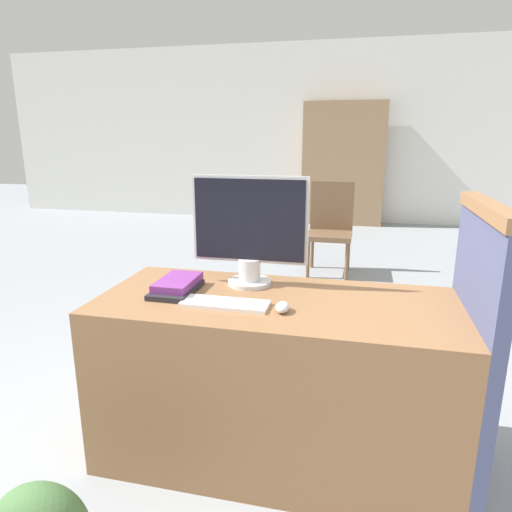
# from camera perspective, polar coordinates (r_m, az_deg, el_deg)

# --- Properties ---
(ground_plane) EXTENTS (20.00, 20.00, 0.00)m
(ground_plane) POSITION_cam_1_polar(r_m,az_deg,el_deg) (2.01, 0.25, -28.80)
(ground_plane) COLOR #93999E
(wall_back) EXTENTS (12.00, 0.06, 2.80)m
(wall_back) POSITION_cam_1_polar(r_m,az_deg,el_deg) (7.64, 11.10, 14.72)
(wall_back) COLOR white
(wall_back) RESTS_ON ground_plane
(desk) EXTENTS (1.48, 0.66, 0.73)m
(desk) POSITION_cam_1_polar(r_m,az_deg,el_deg) (2.05, 2.40, -15.06)
(desk) COLOR #8C603D
(desk) RESTS_ON ground_plane
(carrel_divider) EXTENTS (0.07, 0.68, 1.16)m
(carrel_divider) POSITION_cam_1_polar(r_m,az_deg,el_deg) (1.98, 25.28, -10.46)
(carrel_divider) COLOR #474C70
(carrel_divider) RESTS_ON ground_plane
(monitor) EXTENTS (0.52, 0.20, 0.49)m
(monitor) POSITION_cam_1_polar(r_m,az_deg,el_deg) (2.02, -0.82, 3.16)
(monitor) COLOR silver
(monitor) RESTS_ON desk
(keyboard) EXTENTS (0.35, 0.12, 0.02)m
(keyboard) POSITION_cam_1_polar(r_m,az_deg,el_deg) (1.83, -3.89, -5.97)
(keyboard) COLOR white
(keyboard) RESTS_ON desk
(mouse) EXTENTS (0.05, 0.09, 0.04)m
(mouse) POSITION_cam_1_polar(r_m,az_deg,el_deg) (1.76, 3.34, -6.41)
(mouse) COLOR silver
(mouse) RESTS_ON desk
(book_stack) EXTENTS (0.17, 0.28, 0.06)m
(book_stack) POSITION_cam_1_polar(r_m,az_deg,el_deg) (2.01, -9.85, -3.66)
(book_stack) COLOR #232328
(book_stack) RESTS_ON desk
(far_chair) EXTENTS (0.44, 0.44, 0.93)m
(far_chair) POSITION_cam_1_polar(r_m,az_deg,el_deg) (4.75, 9.30, 3.92)
(far_chair) COLOR brown
(far_chair) RESTS_ON ground_plane
(bookshelf_far) EXTENTS (1.26, 0.32, 1.89)m
(bookshelf_far) POSITION_cam_1_polar(r_m,az_deg,el_deg) (7.42, 10.87, 11.21)
(bookshelf_far) COLOR #9E7A56
(bookshelf_far) RESTS_ON ground_plane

